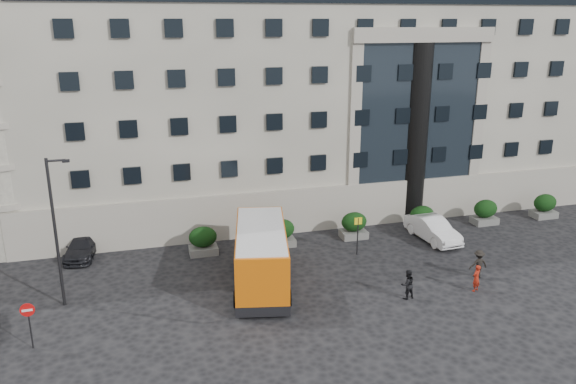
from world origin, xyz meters
name	(u,v)px	position (x,y,z in m)	size (l,w,h in m)	color
ground	(297,301)	(0.00, 0.00, 0.00)	(120.00, 120.00, 0.00)	black
civic_building	(292,85)	(6.00, 22.00, 9.00)	(44.00, 24.00, 18.00)	gray
entrance_column	(415,134)	(12.00, 10.30, 6.50)	(1.80, 1.80, 13.00)	black
hedge_a	(203,240)	(-4.00, 7.80, 0.93)	(1.80, 1.26, 1.84)	#5A5A57
hedge_b	(281,232)	(1.20, 7.80, 0.93)	(1.80, 1.26, 1.84)	#5A5A57
hedge_c	(354,225)	(6.40, 7.80, 0.93)	(1.80, 1.26, 1.84)	#5A5A57
hedge_d	(422,218)	(11.60, 7.80, 0.93)	(1.80, 1.26, 1.84)	#5A5A57
hedge_e	(485,212)	(16.80, 7.80, 0.93)	(1.80, 1.26, 1.84)	#5A5A57
hedge_f	(545,206)	(22.00, 7.80, 0.93)	(1.80, 1.26, 1.84)	#5A5A57
street_lamp	(56,228)	(-11.94, 3.00, 4.37)	(1.16, 0.18, 8.00)	#262628
bus_stop_sign	(358,229)	(5.50, 5.00, 1.73)	(0.50, 0.08, 2.52)	#262628
no_entry_sign	(28,317)	(-13.00, -1.04, 1.65)	(0.64, 0.16, 2.32)	#262628
minibus	(261,255)	(-1.38, 2.51, 1.85)	(4.40, 8.45, 3.36)	#D45D0A
red_truck	(31,201)	(-15.65, 18.37, 1.34)	(2.31, 4.88, 2.63)	#981D0B
parked_car_c	(82,247)	(-11.50, 9.56, 0.62)	(1.73, 4.25, 1.23)	black
parked_car_d	(31,219)	(-15.41, 16.00, 0.64)	(2.11, 4.57, 1.27)	black
white_taxi	(433,229)	(11.44, 5.96, 0.79)	(1.68, 4.82, 1.59)	silver
pedestrian_a	(476,278)	(9.92, -1.48, 0.77)	(0.56, 0.37, 1.55)	#9D1E0F
pedestrian_b	(407,284)	(5.82, -1.25, 0.83)	(0.81, 0.63, 1.66)	black
pedestrian_c	(479,264)	(11.03, -0.01, 0.85)	(1.10, 0.63, 1.71)	black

